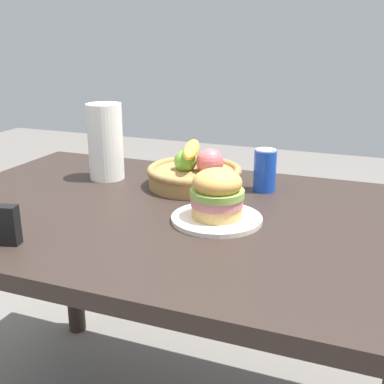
{
  "coord_description": "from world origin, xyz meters",
  "views": [
    {
      "loc": [
        0.47,
        -1.1,
        1.2
      ],
      "look_at": [
        0.05,
        -0.01,
        0.81
      ],
      "focal_mm": 45.13,
      "sensor_mm": 36.0,
      "label": 1
    }
  ],
  "objects": [
    {
      "name": "soda_can",
      "position": [
        0.18,
        0.25,
        0.81
      ],
      "size": [
        0.07,
        0.07,
        0.13
      ],
      "color": "blue",
      "rests_on": "dining_table"
    },
    {
      "name": "sandwich",
      "position": [
        0.13,
        -0.03,
        0.82
      ],
      "size": [
        0.13,
        0.13,
        0.12
      ],
      "color": "#DBAD60",
      "rests_on": "plate"
    },
    {
      "name": "plate",
      "position": [
        0.13,
        -0.03,
        0.76
      ],
      "size": [
        0.23,
        0.23,
        0.01
      ],
      "primitive_type": "cylinder",
      "color": "silver",
      "rests_on": "dining_table"
    },
    {
      "name": "paper_towel_roll",
      "position": [
        -0.32,
        0.2,
        0.87
      ],
      "size": [
        0.11,
        0.11,
        0.24
      ],
      "primitive_type": "cylinder",
      "color": "white",
      "rests_on": "dining_table"
    },
    {
      "name": "fruit_basket",
      "position": [
        -0.03,
        0.22,
        0.79
      ],
      "size": [
        0.29,
        0.29,
        0.14
      ],
      "color": "#9E7542",
      "rests_on": "dining_table"
    },
    {
      "name": "napkin_holder",
      "position": [
        -0.27,
        -0.33,
        0.8
      ],
      "size": [
        0.07,
        0.04,
        0.09
      ],
      "primitive_type": "cube",
      "rotation": [
        0.0,
        0.0,
        0.23
      ],
      "color": "black",
      "rests_on": "dining_table"
    },
    {
      "name": "dining_table",
      "position": [
        0.0,
        0.0,
        0.65
      ],
      "size": [
        1.4,
        0.9,
        0.75
      ],
      "color": "#2D231E",
      "rests_on": "ground_plane"
    }
  ]
}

